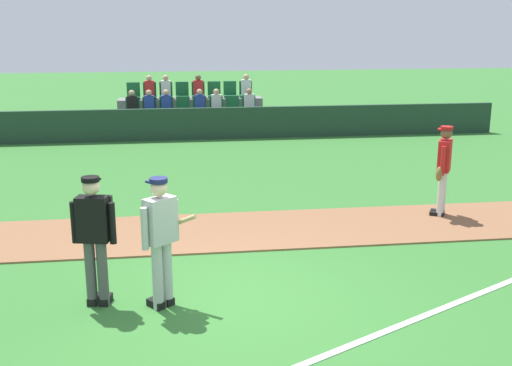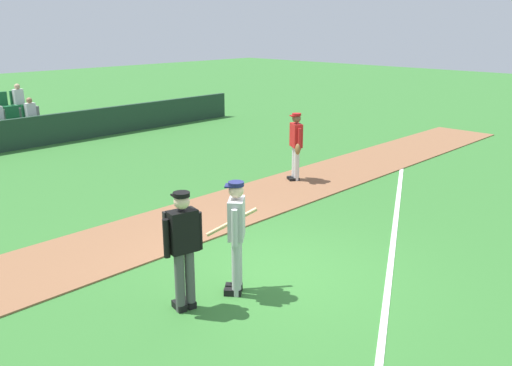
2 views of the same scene
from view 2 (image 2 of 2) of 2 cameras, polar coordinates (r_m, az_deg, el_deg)
The scene contains 6 objects.
ground_plane at distance 8.98m, azimuth 1.76°, elevation -9.53°, with size 80.00×80.00×0.00m, color #33702D.
infield_dirt_path at distance 10.94m, azimuth -9.44°, elevation -4.76°, with size 28.00×2.13×0.03m, color brown.
foul_line_chalk at distance 10.98m, azimuth 14.37°, elevation -5.04°, with size 12.00×0.10×0.01m, color white.
batter_grey_jersey at distance 8.01m, azimuth -2.09°, elevation -5.30°, with size 0.72×0.69×1.76m.
umpire_home_plate at distance 7.61m, azimuth -7.73°, elevation -6.40°, with size 0.58×0.36×1.76m.
runner_red_jersey at distance 13.85m, azimuth 4.23°, elevation 4.07°, with size 0.48×0.59×1.76m.
Camera 2 is at (-6.00, -5.40, 3.95)m, focal length 37.98 mm.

